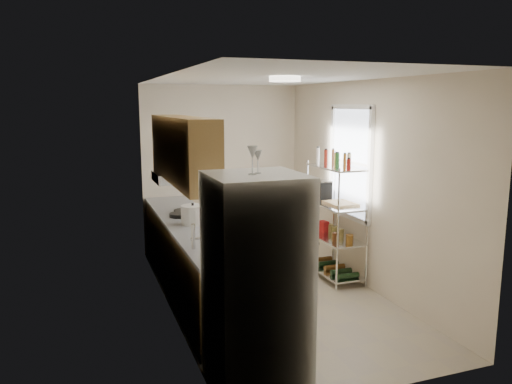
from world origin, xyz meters
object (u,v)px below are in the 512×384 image
rice_cooker (193,215)px  refrigerator (256,284)px  frying_pan_large (180,215)px  cutting_board (341,203)px  espresso_machine (325,190)px

rice_cooker → refrigerator: bearing=-89.1°
frying_pan_large → cutting_board: 2.08m
refrigerator → frying_pan_large: size_ratio=6.55×
rice_cooker → espresso_machine: 1.94m
rice_cooker → espresso_machine: (1.91, 0.32, 0.13)m
rice_cooker → frying_pan_large: rice_cooker is taller
frying_pan_large → cutting_board: cutting_board is taller
refrigerator → rice_cooker: (-0.03, 2.09, 0.13)m
refrigerator → cutting_board: bearing=46.9°
espresso_machine → rice_cooker: bearing=-157.3°
frying_pan_large → espresso_machine: size_ratio=1.01×
cutting_board → espresso_machine: bearing=97.5°
refrigerator → rice_cooker: refrigerator is taller
cutting_board → espresso_machine: (-0.05, 0.36, 0.12)m
refrigerator → frying_pan_large: (-0.10, 2.54, 0.04)m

